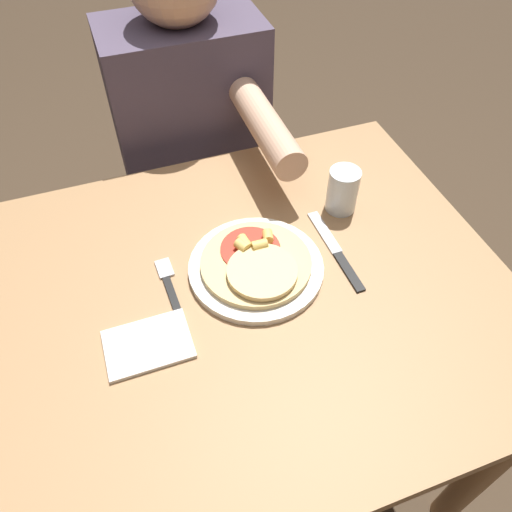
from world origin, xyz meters
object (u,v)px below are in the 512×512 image
Objects in this scene: person_diner at (193,133)px; fork at (171,289)px; dining_table at (241,331)px; drinking_glass at (343,190)px; plate at (256,267)px; pizza at (257,263)px; knife at (336,251)px.

fork is at bearing -108.42° from person_diner.
fork is (-0.11, 0.05, 0.13)m from dining_table.
drinking_glass is at bearing 28.03° from dining_table.
plate is 0.54m from person_diner.
plate is 0.16m from fork.
person_diner is (-0.21, 0.44, -0.10)m from drinking_glass.
pizza is 0.25m from drinking_glass.
person_diner reaches higher than fork.
person_diner is (-0.15, 0.55, -0.05)m from knife.
knife is (0.16, -0.01, -0.02)m from pizza.
knife is at bearing -74.77° from person_diner.
dining_table is at bearing -151.97° from drinking_glass.
knife is at bearing -3.07° from fork.
plate is 1.16× the size of knife.
dining_table is 0.86× the size of person_diner.
person_diner reaches higher than plate.
drinking_glass is at bearing -64.16° from person_diner.
drinking_glass is at bearing 60.82° from knife.
plate reaches higher than fork.
plate is 0.02m from pizza.
person_diner is at bearing 88.57° from pizza.
pizza is at bearing -91.43° from person_diner.
dining_table is 0.15m from plate.
plate is at bearing -2.92° from fork.
fork is at bearing 176.93° from knife.
drinking_glass reaches higher than pizza.
dining_table is 0.25m from knife.
person_diner is at bearing 115.84° from drinking_glass.
drinking_glass is (0.27, 0.15, 0.17)m from dining_table.
drinking_glass is at bearing 25.13° from pizza.
knife is (0.16, -0.01, -0.00)m from plate.
plate is at bearing 94.00° from pizza.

